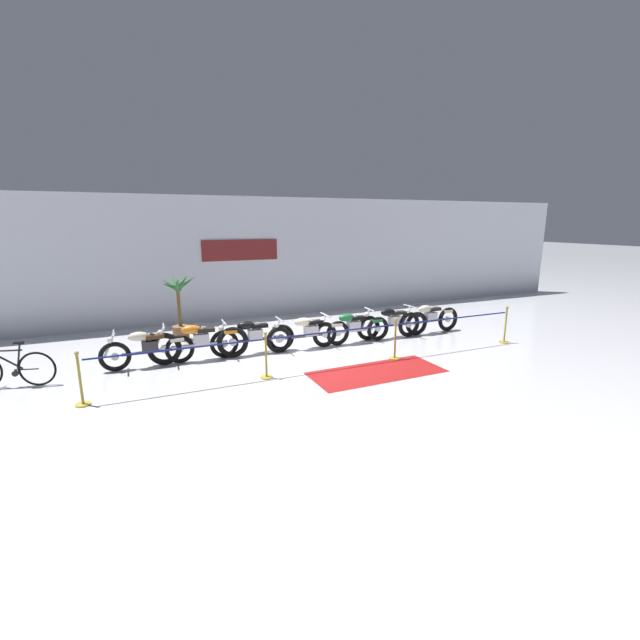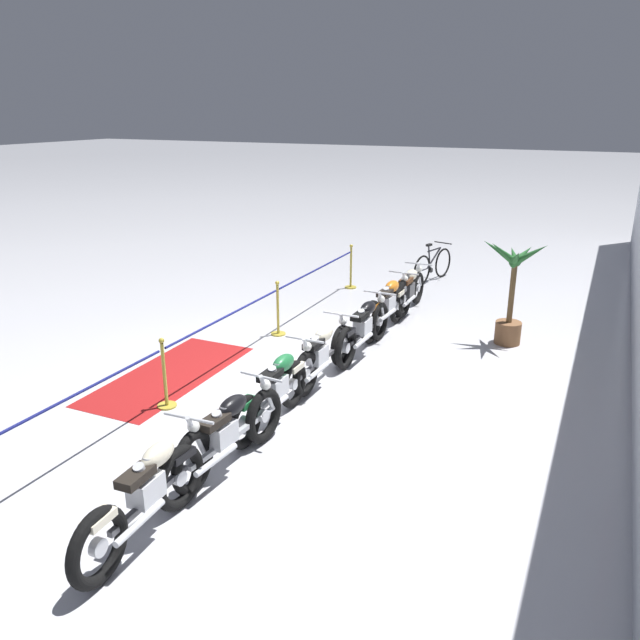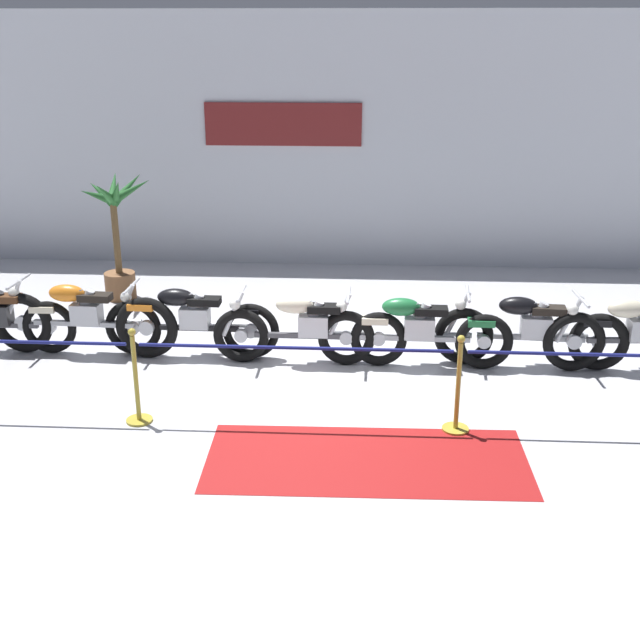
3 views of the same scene
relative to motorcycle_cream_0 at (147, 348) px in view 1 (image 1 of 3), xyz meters
name	(u,v)px [view 1 (image 1 of 3)]	position (x,y,z in m)	size (l,w,h in m)	color
ground_plane	(315,355)	(3.97, -0.73, -0.46)	(120.00, 120.00, 0.00)	silver
back_wall	(258,258)	(3.97, 4.39, 1.64)	(28.00, 0.29, 4.20)	silver
motorcycle_cream_0	(147,348)	(0.00, 0.00, 0.00)	(2.12, 0.62, 0.93)	black
motorcycle_orange_1	(199,342)	(1.18, -0.03, 0.02)	(2.42, 0.62, 0.98)	black
motorcycle_black_2	(253,336)	(2.54, 0.01, 0.01)	(2.22, 0.62, 0.94)	black
motorcycle_cream_3	(309,333)	(4.03, -0.15, -0.01)	(2.39, 0.62, 0.92)	black
motorcycle_green_4	(352,328)	(5.32, -0.17, -0.01)	(2.37, 0.62, 0.93)	black
motorcycle_black_5	(393,323)	(6.73, -0.09, 0.00)	(2.34, 0.62, 0.94)	black
motorcycle_cream_6	(429,319)	(7.99, -0.14, 0.01)	(2.28, 0.62, 0.95)	black
bicycle	(10,369)	(-2.65, -0.21, -0.07)	(1.71, 0.59, 0.97)	black
potted_palm_left_of_row	(179,306)	(0.99, 2.21, 0.54)	(1.07, 1.16, 1.95)	brown
stanchion_far_left	(279,344)	(2.64, -1.80, 0.28)	(10.65, 0.28, 1.05)	gold
stanchion_mid_left	(266,362)	(2.35, -1.80, -0.11)	(0.28, 0.28, 1.05)	gold
stanchion_mid_right	(395,345)	(5.68, -1.80, -0.11)	(0.28, 0.28, 1.05)	gold
stanchion_far_right	(505,330)	(9.36, -1.80, -0.11)	(0.28, 0.28, 1.05)	gold
floor_banner	(377,372)	(4.76, -2.48, -0.46)	(3.11, 1.33, 0.01)	maroon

